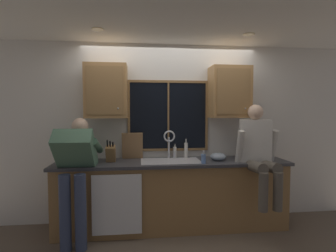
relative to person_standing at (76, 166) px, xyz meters
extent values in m
cube|color=silver|center=(1.20, 0.65, 0.33)|extent=(5.46, 0.12, 2.55)
cylinder|color=#FFEAB2|center=(0.28, -0.01, 1.60)|extent=(0.14, 0.14, 0.01)
cylinder|color=#FFEAB2|center=(2.12, -0.01, 1.60)|extent=(0.14, 0.14, 0.01)
cube|color=black|center=(1.18, 0.58, 0.58)|extent=(1.10, 0.02, 0.95)
cube|color=brown|center=(1.18, 0.57, 1.08)|extent=(1.17, 0.02, 0.04)
cube|color=brown|center=(1.18, 0.57, 0.09)|extent=(1.17, 0.02, 0.04)
cube|color=brown|center=(0.61, 0.57, 0.58)|extent=(0.03, 0.02, 0.95)
cube|color=brown|center=(1.74, 0.57, 0.58)|extent=(0.03, 0.02, 0.95)
cube|color=brown|center=(1.18, 0.57, 0.58)|extent=(0.02, 0.02, 0.95)
cube|color=olive|center=(1.20, 0.30, -0.50)|extent=(3.06, 0.58, 0.88)
cube|color=#38383D|center=(1.20, 0.28, -0.04)|extent=(3.12, 0.62, 0.04)
cube|color=white|center=(0.48, -0.02, -0.48)|extent=(0.60, 0.02, 0.74)
cube|color=#A87A47|center=(0.32, 0.42, 0.92)|extent=(0.55, 0.33, 0.72)
cube|color=olive|center=(0.32, 0.25, 0.92)|extent=(0.47, 0.01, 0.62)
sphere|color=#B2B2B7|center=(0.49, 0.24, 0.69)|extent=(0.02, 0.02, 0.02)
cube|color=#A87A47|center=(2.03, 0.42, 0.92)|extent=(0.55, 0.33, 0.72)
cube|color=olive|center=(2.03, 0.25, 0.92)|extent=(0.47, 0.01, 0.62)
sphere|color=#B2B2B7|center=(2.20, 0.24, 0.69)|extent=(0.02, 0.02, 0.02)
cube|color=#B7B7BC|center=(1.18, 0.29, -0.03)|extent=(0.80, 0.46, 0.02)
cube|color=#9C9CA0|center=(0.98, 0.29, -0.13)|extent=(0.36, 0.42, 0.20)
cube|color=#9C9CA0|center=(1.38, 0.29, -0.13)|extent=(0.36, 0.42, 0.20)
cube|color=#B7B7BC|center=(1.18, 0.29, -0.13)|extent=(0.04, 0.42, 0.20)
cylinder|color=silver|center=(1.18, 0.51, 0.13)|extent=(0.03, 0.03, 0.30)
torus|color=silver|center=(1.18, 0.45, 0.30)|extent=(0.16, 0.02, 0.16)
cylinder|color=silver|center=(1.26, 0.51, 0.03)|extent=(0.03, 0.03, 0.09)
cylinder|color=#384260|center=(-0.08, -0.17, -0.50)|extent=(0.13, 0.13, 0.88)
cylinder|color=#384260|center=(0.09, -0.17, -0.50)|extent=(0.13, 0.13, 0.88)
cube|color=#4C7259|center=(0.00, 0.02, 0.16)|extent=(0.44, 0.54, 0.58)
sphere|color=beige|center=(0.00, 0.27, 0.46)|extent=(0.21, 0.21, 0.21)
cylinder|color=#4C7259|center=(-0.22, 0.20, 0.21)|extent=(0.09, 0.52, 0.26)
cylinder|color=#4C7259|center=(0.22, 0.20, 0.21)|extent=(0.09, 0.52, 0.26)
cylinder|color=#595147|center=(2.19, -0.10, -0.04)|extent=(0.14, 0.43, 0.16)
cylinder|color=#595147|center=(2.37, -0.10, -0.04)|extent=(0.14, 0.43, 0.16)
cylinder|color=#595147|center=(2.19, -0.32, -0.29)|extent=(0.11, 0.11, 0.46)
cylinder|color=#595147|center=(2.37, -0.32, -0.29)|extent=(0.11, 0.11, 0.46)
cube|color=beige|center=(2.28, 0.12, 0.26)|extent=(0.44, 0.31, 0.56)
sphere|color=beige|center=(2.28, 0.12, 0.64)|extent=(0.20, 0.20, 0.20)
cylinder|color=beige|center=(2.05, 0.07, 0.18)|extent=(0.08, 0.20, 0.47)
cylinder|color=beige|center=(2.51, 0.07, 0.18)|extent=(0.08, 0.20, 0.47)
cube|color=olive|center=(0.38, 0.31, 0.08)|extent=(0.12, 0.18, 0.25)
cylinder|color=black|center=(0.34, 0.25, 0.23)|extent=(0.02, 0.05, 0.09)
cylinder|color=black|center=(0.38, 0.25, 0.23)|extent=(0.02, 0.04, 0.08)
cylinder|color=black|center=(0.41, 0.26, 0.22)|extent=(0.02, 0.04, 0.06)
cube|color=#997047|center=(0.66, 0.50, 0.16)|extent=(0.29, 0.10, 0.37)
ellipsoid|color=#8C99A8|center=(1.83, 0.27, 0.03)|extent=(0.22, 0.22, 0.11)
cylinder|color=#668CCC|center=(1.58, 0.08, 0.04)|extent=(0.06, 0.06, 0.12)
cylinder|color=silver|center=(1.58, 0.08, 0.12)|extent=(0.02, 0.02, 0.04)
cylinder|color=silver|center=(1.58, 0.07, 0.14)|extent=(0.01, 0.04, 0.01)
cylinder|color=silver|center=(1.26, 0.52, 0.06)|extent=(0.05, 0.05, 0.16)
cylinder|color=#B3AFA7|center=(1.26, 0.52, 0.16)|extent=(0.02, 0.02, 0.04)
cylinder|color=black|center=(1.26, 0.52, 0.18)|extent=(0.03, 0.03, 0.01)
cylinder|color=silver|center=(1.42, 0.48, 0.09)|extent=(0.05, 0.05, 0.22)
cylinder|color=#B3AFA7|center=(1.42, 0.48, 0.22)|extent=(0.02, 0.02, 0.05)
cylinder|color=black|center=(1.42, 0.48, 0.26)|extent=(0.03, 0.03, 0.01)
camera|label=1|loc=(0.76, -3.15, 0.66)|focal=27.64mm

